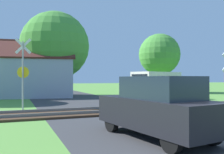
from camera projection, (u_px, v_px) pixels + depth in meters
name	position (u px, v px, depth m)	size (l,w,h in m)	color
road_asphalt	(174.00, 134.00, 7.66)	(6.73, 80.00, 0.01)	#38383A
rail_track	(110.00, 111.00, 12.71)	(60.00, 2.60, 0.22)	#422D1E
crossing_sign_far	(23.00, 70.00, 13.73)	(0.86, 0.24, 3.95)	#9E9EA5
house	(30.00, 76.00, 23.32)	(8.61, 6.75, 5.34)	#99A3B7
tree_center	(55.00, 46.00, 24.12)	(6.59, 6.59, 8.18)	#513823
tree_far	(159.00, 54.00, 30.57)	(5.06, 5.06, 7.20)	#513823
mail_truck	(155.00, 84.00, 20.17)	(5.24, 3.42, 2.24)	silver
parked_car	(157.00, 107.00, 7.19)	(2.23, 4.20, 1.78)	black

